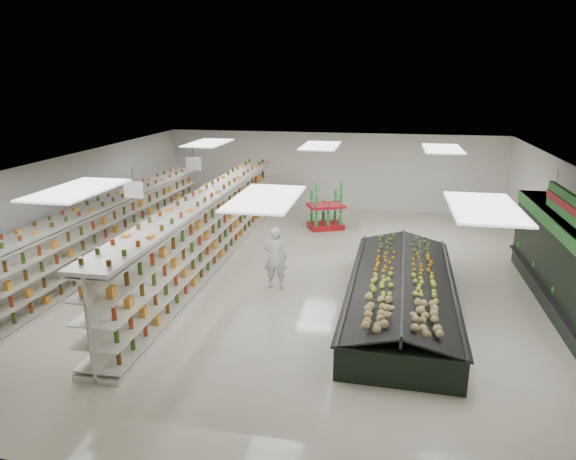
% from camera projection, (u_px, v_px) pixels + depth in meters
% --- Properties ---
extents(floor, '(16.00, 16.00, 0.00)m').
position_uv_depth(floor, '(300.00, 276.00, 14.50)').
color(floor, beige).
rests_on(floor, ground).
extents(ceiling, '(14.00, 16.00, 0.02)m').
position_uv_depth(ceiling, '(301.00, 163.00, 13.59)').
color(ceiling, white).
rests_on(ceiling, wall_back).
extents(wall_back, '(14.00, 0.02, 3.20)m').
position_uv_depth(wall_back, '(332.00, 171.00, 21.57)').
color(wall_back, white).
rests_on(wall_back, floor).
extents(wall_front, '(14.00, 0.02, 3.20)m').
position_uv_depth(wall_front, '(194.00, 387.00, 6.52)').
color(wall_front, white).
rests_on(wall_front, floor).
extents(wall_left, '(0.02, 16.00, 3.20)m').
position_uv_depth(wall_left, '(70.00, 209.00, 15.33)').
color(wall_left, white).
rests_on(wall_left, floor).
extents(produce_wall_case, '(0.93, 8.00, 2.20)m').
position_uv_depth(produce_wall_case, '(574.00, 269.00, 11.54)').
color(produce_wall_case, black).
rests_on(produce_wall_case, floor).
extents(aisle_sign_near, '(0.52, 0.06, 0.75)m').
position_uv_depth(aisle_sign_near, '(134.00, 190.00, 12.53)').
color(aisle_sign_near, white).
rests_on(aisle_sign_near, ceiling).
extents(aisle_sign_far, '(0.52, 0.06, 0.75)m').
position_uv_depth(aisle_sign_far, '(193.00, 164.00, 16.29)').
color(aisle_sign_far, white).
rests_on(aisle_sign_far, ceiling).
extents(hortifruti_banner, '(0.12, 3.20, 0.95)m').
position_uv_depth(hortifruti_banner, '(571.00, 208.00, 11.19)').
color(hortifruti_banner, '#207929').
rests_on(hortifruti_banner, ceiling).
extents(gondola_left, '(1.12, 11.14, 1.93)m').
position_uv_depth(gondola_left, '(114.00, 233.00, 15.48)').
color(gondola_left, silver).
rests_on(gondola_left, floor).
extents(gondola_center, '(1.00, 12.55, 2.18)m').
position_uv_depth(gondola_center, '(208.00, 234.00, 14.99)').
color(gondola_center, silver).
rests_on(gondola_center, floor).
extents(produce_island, '(2.68, 6.94, 1.03)m').
position_uv_depth(produce_island, '(401.00, 291.00, 12.30)').
color(produce_island, black).
rests_on(produce_island, floor).
extents(soda_endcap, '(1.53, 1.33, 1.65)m').
position_uv_depth(soda_endcap, '(326.00, 208.00, 18.82)').
color(soda_endcap, '#AB131A').
rests_on(soda_endcap, floor).
extents(shopper_main, '(0.62, 0.42, 1.68)m').
position_uv_depth(shopper_main, '(275.00, 258.00, 13.46)').
color(shopper_main, silver).
rests_on(shopper_main, floor).
extents(shopper_background, '(0.58, 0.84, 1.63)m').
position_uv_depth(shopper_background, '(223.00, 215.00, 17.75)').
color(shopper_background, tan).
rests_on(shopper_background, floor).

